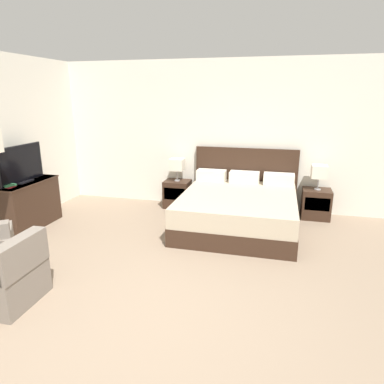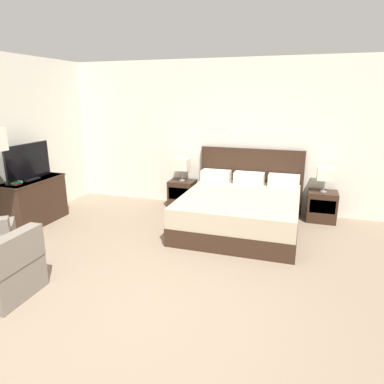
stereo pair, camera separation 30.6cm
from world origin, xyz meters
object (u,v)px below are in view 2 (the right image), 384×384
at_px(bed, 241,209).
at_px(nightstand_right, 322,206).
at_px(nightstand_left, 182,194).
at_px(tv, 28,163).
at_px(table_lamp_right, 325,174).
at_px(book_blue_cover, 13,182).
at_px(book_red_cover, 14,184).
at_px(dresser, 35,201).
at_px(armchair_companion, 2,272).
at_px(table_lamp_left, 182,165).

height_order(bed, nightstand_right, bed).
bearing_deg(bed, nightstand_right, 30.35).
bearing_deg(nightstand_left, tv, -141.18).
relative_size(table_lamp_right, book_blue_cover, 1.86).
relative_size(nightstand_left, tv, 0.57).
bearing_deg(nightstand_right, nightstand_left, 180.00).
distance_m(bed, nightstand_left, 1.51).
xyz_separation_m(bed, book_red_cover, (-3.41, -1.26, 0.48)).
bearing_deg(book_red_cover, book_blue_cover, 180.00).
height_order(dresser, book_red_cover, book_red_cover).
bearing_deg(book_red_cover, dresser, 88.88).
distance_m(tv, book_blue_cover, 0.42).
bearing_deg(table_lamp_right, armchair_companion, -133.58).
distance_m(bed, book_red_cover, 3.67).
height_order(nightstand_right, armchair_companion, armchair_companion).
bearing_deg(dresser, table_lamp_left, 38.29).
bearing_deg(table_lamp_right, nightstand_right, -90.00).
distance_m(bed, tv, 3.60).
bearing_deg(table_lamp_left, book_blue_cover, -136.28).
distance_m(table_lamp_left, table_lamp_right, 2.60).
xyz_separation_m(bed, tv, (-3.40, -0.93, 0.76)).
bearing_deg(table_lamp_left, bed, -30.40).
relative_size(dresser, book_red_cover, 5.99).
distance_m(table_lamp_left, tv, 2.70).
bearing_deg(armchair_companion, nightstand_right, 46.41).
bearing_deg(bed, table_lamp_left, 149.60).
distance_m(tv, armchair_companion, 2.43).
distance_m(table_lamp_right, book_blue_cover, 5.14).
xyz_separation_m(nightstand_left, table_lamp_left, (0.00, 0.00, 0.59)).
bearing_deg(bed, table_lamp_right, 30.40).
bearing_deg(table_lamp_right, book_red_cover, -156.73).
xyz_separation_m(table_lamp_left, armchair_companion, (-0.82, -3.59, -0.57)).
bearing_deg(bed, book_red_cover, -159.68).
xyz_separation_m(nightstand_right, book_red_cover, (-4.71, -2.02, 0.53)).
distance_m(nightstand_left, armchair_companion, 3.68).
xyz_separation_m(table_lamp_right, dresser, (-4.70, -1.66, -0.45)).
bearing_deg(book_blue_cover, table_lamp_left, 43.72).
relative_size(book_blue_cover, armchair_companion, 0.31).
xyz_separation_m(bed, nightstand_right, (1.30, 0.76, -0.05)).
xyz_separation_m(table_lamp_left, book_blue_cover, (-2.12, -2.03, -0.03)).
relative_size(book_red_cover, armchair_companion, 0.25).
relative_size(tv, armchair_companion, 1.23).
bearing_deg(armchair_companion, book_blue_cover, 129.77).
relative_size(nightstand_left, nightstand_right, 1.00).
height_order(nightstand_left, table_lamp_right, table_lamp_right).
bearing_deg(book_blue_cover, nightstand_left, 43.70).
relative_size(dresser, tv, 1.21).
bearing_deg(table_lamp_left, armchair_companion, -102.79).
relative_size(nightstand_left, table_lamp_right, 1.21).
xyz_separation_m(nightstand_left, book_blue_cover, (-2.12, -2.02, 0.56)).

